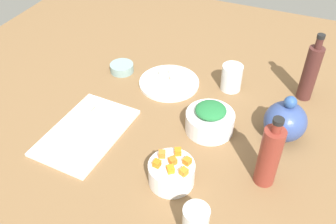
{
  "coord_description": "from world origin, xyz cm",
  "views": [
    {
      "loc": [
        79.56,
        33.69,
        82.24
      ],
      "look_at": [
        0.0,
        0.0,
        8.0
      ],
      "focal_mm": 39.62,
      "sensor_mm": 36.0,
      "label": 1
    }
  ],
  "objects_px": {
    "bowl_greens": "(210,122)",
    "bottle_0": "(269,156)",
    "bottle_1": "(310,72)",
    "cutting_board": "(86,132)",
    "bowl_small_side": "(122,68)",
    "plate_tofu": "(169,83)",
    "drinking_glass_1": "(195,224)",
    "teapot": "(285,121)",
    "drinking_glass_0": "(232,78)",
    "bowl_carrots": "(172,173)"
  },
  "relations": [
    {
      "from": "bowl_greens",
      "to": "bottle_0",
      "type": "height_order",
      "value": "bottle_0"
    },
    {
      "from": "bottle_0",
      "to": "bottle_1",
      "type": "distance_m",
      "value": 0.42
    },
    {
      "from": "cutting_board",
      "to": "bowl_small_side",
      "type": "height_order",
      "value": "bowl_small_side"
    },
    {
      "from": "bottle_1",
      "to": "cutting_board",
      "type": "bearing_deg",
      "value": -52.91
    },
    {
      "from": "cutting_board",
      "to": "bottle_0",
      "type": "height_order",
      "value": "bottle_0"
    },
    {
      "from": "plate_tofu",
      "to": "bowl_small_side",
      "type": "relative_size",
      "value": 2.46
    },
    {
      "from": "bottle_0",
      "to": "drinking_glass_1",
      "type": "relative_size",
      "value": 2.08
    },
    {
      "from": "bottle_0",
      "to": "bottle_1",
      "type": "xyz_separation_m",
      "value": [
        -0.41,
        0.05,
        0.01
      ]
    },
    {
      "from": "bottle_1",
      "to": "bowl_small_side",
      "type": "bearing_deg",
      "value": -80.77
    },
    {
      "from": "teapot",
      "to": "drinking_glass_0",
      "type": "bearing_deg",
      "value": -129.28
    },
    {
      "from": "bowl_small_side",
      "to": "drinking_glass_0",
      "type": "height_order",
      "value": "drinking_glass_0"
    },
    {
      "from": "bowl_small_side",
      "to": "bottle_1",
      "type": "distance_m",
      "value": 0.66
    },
    {
      "from": "cutting_board",
      "to": "drinking_glass_0",
      "type": "relative_size",
      "value": 3.34
    },
    {
      "from": "bowl_greens",
      "to": "drinking_glass_1",
      "type": "xyz_separation_m",
      "value": [
        0.37,
        0.08,
        0.02
      ]
    },
    {
      "from": "bottle_1",
      "to": "bottle_0",
      "type": "bearing_deg",
      "value": -6.92
    },
    {
      "from": "cutting_board",
      "to": "bowl_small_side",
      "type": "xyz_separation_m",
      "value": [
        -0.34,
        -0.06,
        0.01
      ]
    },
    {
      "from": "drinking_glass_1",
      "to": "plate_tofu",
      "type": "bearing_deg",
      "value": -151.57
    },
    {
      "from": "teapot",
      "to": "bottle_1",
      "type": "bearing_deg",
      "value": 171.01
    },
    {
      "from": "bowl_greens",
      "to": "bowl_small_side",
      "type": "relative_size",
      "value": 1.7
    },
    {
      "from": "teapot",
      "to": "bottle_1",
      "type": "height_order",
      "value": "bottle_1"
    },
    {
      "from": "teapot",
      "to": "bottle_1",
      "type": "relative_size",
      "value": 0.62
    },
    {
      "from": "bowl_greens",
      "to": "drinking_glass_1",
      "type": "bearing_deg",
      "value": 12.89
    },
    {
      "from": "plate_tofu",
      "to": "bottle_0",
      "type": "xyz_separation_m",
      "value": [
        0.3,
        0.4,
        0.09
      ]
    },
    {
      "from": "drinking_glass_1",
      "to": "cutting_board",
      "type": "bearing_deg",
      "value": -115.34
    },
    {
      "from": "plate_tofu",
      "to": "bowl_greens",
      "type": "xyz_separation_m",
      "value": [
        0.17,
        0.21,
        0.03
      ]
    },
    {
      "from": "bowl_small_side",
      "to": "drinking_glass_0",
      "type": "relative_size",
      "value": 0.93
    },
    {
      "from": "bowl_small_side",
      "to": "teapot",
      "type": "height_order",
      "value": "teapot"
    },
    {
      "from": "bowl_carrots",
      "to": "teapot",
      "type": "relative_size",
      "value": 0.83
    },
    {
      "from": "bowl_small_side",
      "to": "drinking_glass_1",
      "type": "bearing_deg",
      "value": 41.82
    },
    {
      "from": "drinking_glass_0",
      "to": "drinking_glass_1",
      "type": "relative_size",
      "value": 0.89
    },
    {
      "from": "cutting_board",
      "to": "bowl_greens",
      "type": "relative_size",
      "value": 2.11
    },
    {
      "from": "bowl_carrots",
      "to": "bottle_1",
      "type": "bearing_deg",
      "value": 151.6
    },
    {
      "from": "bowl_small_side",
      "to": "drinking_glass_0",
      "type": "bearing_deg",
      "value": 97.72
    },
    {
      "from": "cutting_board",
      "to": "bottle_1",
      "type": "bearing_deg",
      "value": 127.09
    },
    {
      "from": "plate_tofu",
      "to": "bowl_carrots",
      "type": "relative_size",
      "value": 1.73
    },
    {
      "from": "bowl_carrots",
      "to": "teapot",
      "type": "distance_m",
      "value": 0.38
    },
    {
      "from": "plate_tofu",
      "to": "drinking_glass_1",
      "type": "xyz_separation_m",
      "value": [
        0.54,
        0.29,
        0.05
      ]
    },
    {
      "from": "cutting_board",
      "to": "bowl_greens",
      "type": "height_order",
      "value": "bowl_greens"
    },
    {
      "from": "bowl_greens",
      "to": "bottle_1",
      "type": "relative_size",
      "value": 0.62
    },
    {
      "from": "bottle_1",
      "to": "teapot",
      "type": "bearing_deg",
      "value": -8.99
    },
    {
      "from": "bottle_1",
      "to": "drinking_glass_0",
      "type": "height_order",
      "value": "bottle_1"
    },
    {
      "from": "bowl_small_side",
      "to": "teapot",
      "type": "xyz_separation_m",
      "value": [
        0.12,
        0.61,
        0.04
      ]
    },
    {
      "from": "bowl_carrots",
      "to": "drinking_glass_0",
      "type": "xyz_separation_m",
      "value": [
        -0.46,
        0.03,
        0.02
      ]
    },
    {
      "from": "plate_tofu",
      "to": "bowl_carrots",
      "type": "xyz_separation_m",
      "value": [
        0.4,
        0.18,
        0.03
      ]
    },
    {
      "from": "bottle_0",
      "to": "bowl_small_side",
      "type": "bearing_deg",
      "value": -117.31
    },
    {
      "from": "bottle_0",
      "to": "drinking_glass_0",
      "type": "distance_m",
      "value": 0.42
    },
    {
      "from": "plate_tofu",
      "to": "bottle_1",
      "type": "height_order",
      "value": "bottle_1"
    },
    {
      "from": "drinking_glass_0",
      "to": "drinking_glass_1",
      "type": "bearing_deg",
      "value": 7.69
    },
    {
      "from": "bowl_greens",
      "to": "bottle_0",
      "type": "bearing_deg",
      "value": 56.11
    },
    {
      "from": "cutting_board",
      "to": "bowl_greens",
      "type": "xyz_separation_m",
      "value": [
        -0.16,
        0.34,
        0.03
      ]
    }
  ]
}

